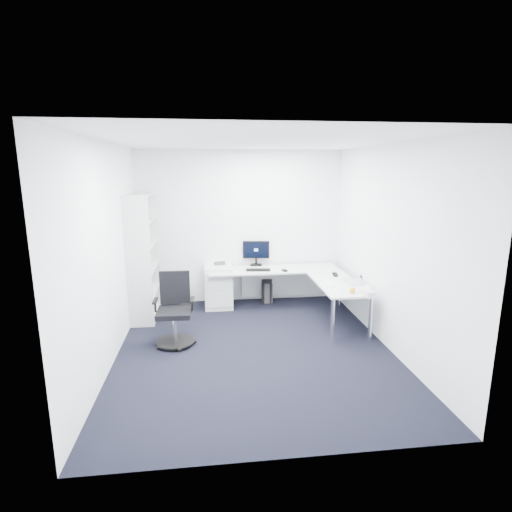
{
  "coord_description": "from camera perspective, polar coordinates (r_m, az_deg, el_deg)",
  "views": [
    {
      "loc": [
        -0.58,
        -4.94,
        2.38
      ],
      "look_at": [
        0.15,
        1.05,
        1.05
      ],
      "focal_mm": 28.0,
      "sensor_mm": 36.0,
      "label": 1
    }
  ],
  "objects": [
    {
      "name": "drawer_pedestal",
      "position": [
        7.04,
        -5.38,
        -4.25
      ],
      "size": [
        0.48,
        0.6,
        0.73
      ],
      "primitive_type": "cube",
      "color": "silver",
      "rests_on": "ground"
    },
    {
      "name": "orange_fruit",
      "position": [
        5.78,
        13.6,
        -4.78
      ],
      "size": [
        0.08,
        0.08,
        0.08
      ],
      "primitive_type": "sphere",
      "color": "orange",
      "rests_on": "l_desk"
    },
    {
      "name": "black_pc_tower",
      "position": [
        7.32,
        1.56,
        -4.89
      ],
      "size": [
        0.25,
        0.44,
        0.41
      ],
      "primitive_type": "cube",
      "rotation": [
        0.0,
        0.0,
        -0.17
      ],
      "color": "black",
      "rests_on": "ground"
    },
    {
      "name": "monitor",
      "position": [
        7.16,
        0.01,
        0.44
      ],
      "size": [
        0.49,
        0.21,
        0.46
      ],
      "primitive_type": null,
      "rotation": [
        0.0,
        0.0,
        -0.12
      ],
      "color": "black",
      "rests_on": "l_desk"
    },
    {
      "name": "wall_back",
      "position": [
        7.14,
        -2.22,
        4.12
      ],
      "size": [
        3.6,
        0.02,
        2.7
      ],
      "primitive_type": "cube",
      "color": "white",
      "rests_on": "ground"
    },
    {
      "name": "mouse",
      "position": [
        6.81,
        4.11,
        -2.06
      ],
      "size": [
        0.09,
        0.12,
        0.03
      ],
      "primitive_type": "cube",
      "rotation": [
        0.0,
        0.0,
        0.26
      ],
      "color": "black",
      "rests_on": "l_desk"
    },
    {
      "name": "white_keyboard",
      "position": [
        6.19,
        10.35,
        -3.8
      ],
      "size": [
        0.16,
        0.43,
        0.01
      ],
      "primitive_type": "cube",
      "rotation": [
        0.0,
        0.0,
        -0.09
      ],
      "color": "silver",
      "rests_on": "l_desk"
    },
    {
      "name": "desk_phone",
      "position": [
        7.03,
        -5.23,
        -1.22
      ],
      "size": [
        0.21,
        0.21,
        0.12
      ],
      "primitive_type": null,
      "rotation": [
        0.0,
        0.0,
        0.24
      ],
      "color": "#2F2F32",
      "rests_on": "l_desk"
    },
    {
      "name": "beige_pc_tower",
      "position": [
        7.24,
        -10.11,
        -5.53
      ],
      "size": [
        0.18,
        0.37,
        0.34
      ],
      "primitive_type": "cube",
      "rotation": [
        0.0,
        0.0,
        -0.04
      ],
      "color": "#B9B79D",
      "rests_on": "ground"
    },
    {
      "name": "wall_front",
      "position": [
        3.08,
        4.35,
        -7.12
      ],
      "size": [
        3.6,
        0.02,
        2.7
      ],
      "primitive_type": "cube",
      "color": "white",
      "rests_on": "ground"
    },
    {
      "name": "tissue_box",
      "position": [
        5.7,
        15.61,
        -5.11
      ],
      "size": [
        0.16,
        0.26,
        0.08
      ],
      "primitive_type": "cube",
      "rotation": [
        0.0,
        0.0,
        0.17
      ],
      "color": "silver",
      "rests_on": "l_desk"
    },
    {
      "name": "task_chair",
      "position": [
        5.57,
        -11.63,
        -7.61
      ],
      "size": [
        0.57,
        0.57,
        0.99
      ],
      "primitive_type": null,
      "rotation": [
        0.0,
        0.0,
        -0.03
      ],
      "color": "black",
      "rests_on": "ground"
    },
    {
      "name": "ground",
      "position": [
        5.52,
        -0.24,
        -13.13
      ],
      "size": [
        4.2,
        4.2,
        0.0
      ],
      "primitive_type": "plane",
      "color": "black"
    },
    {
      "name": "ceiling",
      "position": [
        4.99,
        -0.26,
        16.11
      ],
      "size": [
        4.2,
        4.2,
        0.0
      ],
      "primitive_type": "plane",
      "color": "white"
    },
    {
      "name": "power_strip",
      "position": [
        7.62,
        5.73,
        -5.71
      ],
      "size": [
        0.32,
        0.07,
        0.04
      ],
      "primitive_type": "cube",
      "rotation": [
        0.0,
        0.0,
        -0.04
      ],
      "color": "silver",
      "rests_on": "ground"
    },
    {
      "name": "laptop",
      "position": [
        6.28,
        13.8,
        -2.55
      ],
      "size": [
        0.4,
        0.39,
        0.26
      ],
      "primitive_type": null,
      "rotation": [
        0.0,
        0.0,
        0.1
      ],
      "color": "silver",
      "rests_on": "l_desk"
    },
    {
      "name": "wall_left",
      "position": [
        5.19,
        -20.38,
        0.21
      ],
      "size": [
        0.02,
        4.2,
        2.7
      ],
      "primitive_type": "cube",
      "color": "white",
      "rests_on": "ground"
    },
    {
      "name": "bookshelf",
      "position": [
        6.62,
        -15.86,
        -0.05
      ],
      "size": [
        0.39,
        1.0,
        2.01
      ],
      "primitive_type": null,
      "color": "silver",
      "rests_on": "ground"
    },
    {
      "name": "wall_right",
      "position": [
        5.58,
        18.43,
        1.15
      ],
      "size": [
        0.02,
        4.2,
        2.7
      ],
      "primitive_type": "cube",
      "color": "white",
      "rests_on": "ground"
    },
    {
      "name": "black_keyboard",
      "position": [
        6.84,
        0.3,
        -2.0
      ],
      "size": [
        0.43,
        0.19,
        0.02
      ],
      "primitive_type": "cube",
      "rotation": [
        0.0,
        0.0,
        -0.1
      ],
      "color": "black",
      "rests_on": "l_desk"
    },
    {
      "name": "headphones",
      "position": [
        6.66,
        11.25,
        -2.52
      ],
      "size": [
        0.15,
        0.21,
        0.05
      ],
      "primitive_type": null,
      "rotation": [
        0.0,
        0.0,
        -0.19
      ],
      "color": "black",
      "rests_on": "l_desk"
    },
    {
      "name": "l_desk",
      "position": [
        6.76,
        3.02,
        -5.22
      ],
      "size": [
        2.28,
        1.28,
        0.67
      ],
      "primitive_type": null,
      "color": "silver",
      "rests_on": "ground"
    }
  ]
}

